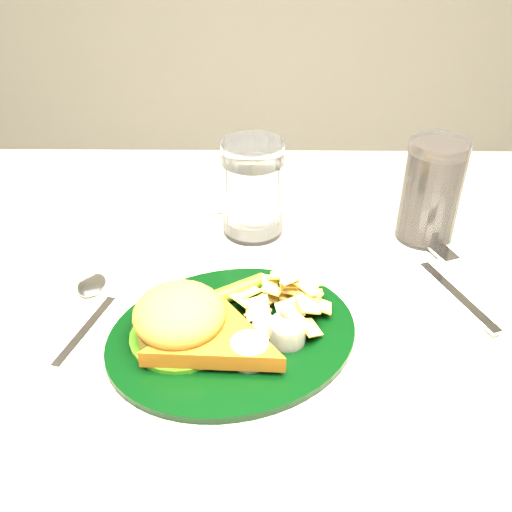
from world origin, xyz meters
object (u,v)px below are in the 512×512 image
Objects in this scene: dinner_plate at (232,316)px; water_glass at (253,189)px; cola_glass at (431,191)px; fork_napkin at (455,290)px; table at (249,481)px.

water_glass is (0.02, 0.22, 0.03)m from dinner_plate.
cola_glass reaches higher than fork_napkin.
table is at bearing 157.63° from fork_napkin.
cola_glass is at bearing 27.65° from table.
dinner_plate is 0.27m from fork_napkin.
fork_napkin is at bearing -30.26° from water_glass.
cola_glass is at bearing 16.63° from dinner_plate.
water_glass is 0.94× the size of cola_glass.
dinner_plate is at bearing -94.84° from water_glass.
water_glass reaches higher than table.
fork_napkin is (0.24, -0.14, -0.06)m from water_glass.
table is 0.45m from fork_napkin.
dinner_plate is 1.94× the size of cola_glass.
fork_napkin is at bearing -86.34° from cola_glass.
table is 9.29× the size of water_glass.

